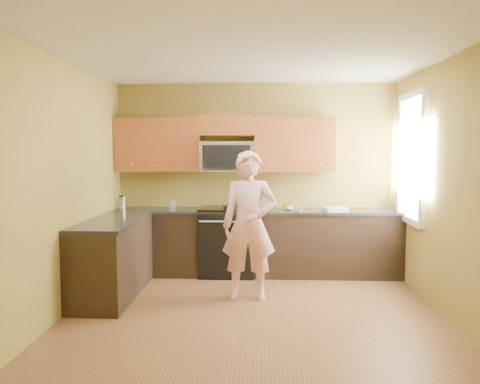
# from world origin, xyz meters

# --- Properties ---
(floor) EXTENTS (4.00, 4.00, 0.00)m
(floor) POSITION_xyz_m (0.00, 0.00, 0.00)
(floor) COLOR brown
(floor) RESTS_ON ground
(ceiling) EXTENTS (4.00, 4.00, 0.00)m
(ceiling) POSITION_xyz_m (0.00, 0.00, 2.70)
(ceiling) COLOR white
(ceiling) RESTS_ON ground
(wall_back) EXTENTS (4.00, 0.00, 4.00)m
(wall_back) POSITION_xyz_m (0.00, 2.00, 1.35)
(wall_back) COLOR olive
(wall_back) RESTS_ON ground
(wall_front) EXTENTS (4.00, 0.00, 4.00)m
(wall_front) POSITION_xyz_m (0.00, -2.00, 1.35)
(wall_front) COLOR olive
(wall_front) RESTS_ON ground
(wall_left) EXTENTS (0.00, 4.00, 4.00)m
(wall_left) POSITION_xyz_m (-2.00, 0.00, 1.35)
(wall_left) COLOR olive
(wall_left) RESTS_ON ground
(wall_right) EXTENTS (0.00, 4.00, 4.00)m
(wall_right) POSITION_xyz_m (2.00, 0.00, 1.35)
(wall_right) COLOR olive
(wall_right) RESTS_ON ground
(cabinet_back_run) EXTENTS (4.00, 0.60, 0.88)m
(cabinet_back_run) POSITION_xyz_m (0.00, 1.70, 0.44)
(cabinet_back_run) COLOR black
(cabinet_back_run) RESTS_ON floor
(cabinet_left_run) EXTENTS (0.60, 1.60, 0.88)m
(cabinet_left_run) POSITION_xyz_m (-1.70, 0.60, 0.44)
(cabinet_left_run) COLOR black
(cabinet_left_run) RESTS_ON floor
(countertop_back) EXTENTS (4.00, 0.62, 0.04)m
(countertop_back) POSITION_xyz_m (0.00, 1.69, 0.90)
(countertop_back) COLOR black
(countertop_back) RESTS_ON cabinet_back_run
(countertop_left) EXTENTS (0.62, 1.60, 0.04)m
(countertop_left) POSITION_xyz_m (-1.69, 0.60, 0.90)
(countertop_left) COLOR black
(countertop_left) RESTS_ON cabinet_left_run
(stove) EXTENTS (0.76, 0.65, 0.95)m
(stove) POSITION_xyz_m (-0.40, 1.68, 0.47)
(stove) COLOR black
(stove) RESTS_ON floor
(microwave) EXTENTS (0.76, 0.40, 0.42)m
(microwave) POSITION_xyz_m (-0.40, 1.80, 1.45)
(microwave) COLOR silver
(microwave) RESTS_ON wall_back
(upper_cab_left) EXTENTS (1.22, 0.33, 0.75)m
(upper_cab_left) POSITION_xyz_m (-1.39, 1.83, 1.45)
(upper_cab_left) COLOR brown
(upper_cab_left) RESTS_ON wall_back
(upper_cab_right) EXTENTS (1.12, 0.33, 0.75)m
(upper_cab_right) POSITION_xyz_m (0.54, 1.83, 1.45)
(upper_cab_right) COLOR brown
(upper_cab_right) RESTS_ON wall_back
(upper_cab_over_mw) EXTENTS (0.76, 0.33, 0.30)m
(upper_cab_over_mw) POSITION_xyz_m (-0.40, 1.83, 2.10)
(upper_cab_over_mw) COLOR brown
(upper_cab_over_mw) RESTS_ON wall_back
(window) EXTENTS (0.06, 1.06, 1.66)m
(window) POSITION_xyz_m (1.98, 1.20, 1.65)
(window) COLOR white
(window) RESTS_ON wall_right
(woman) EXTENTS (0.64, 0.43, 1.74)m
(woman) POSITION_xyz_m (-0.06, 0.58, 0.87)
(woman) COLOR pink
(woman) RESTS_ON floor
(frying_pan) EXTENTS (0.27, 0.46, 0.06)m
(frying_pan) POSITION_xyz_m (-0.31, 1.42, 0.95)
(frying_pan) COLOR black
(frying_pan) RESTS_ON stove
(butter_tub) EXTENTS (0.13, 0.13, 0.08)m
(butter_tub) POSITION_xyz_m (0.44, 1.67, 0.92)
(butter_tub) COLOR #FFE643
(butter_tub) RESTS_ON countertop_back
(toast_slice) EXTENTS (0.14, 0.14, 0.01)m
(toast_slice) POSITION_xyz_m (0.58, 1.56, 0.93)
(toast_slice) COLOR #B27F47
(toast_slice) RESTS_ON countertop_back
(napkin_a) EXTENTS (0.13, 0.14, 0.06)m
(napkin_a) POSITION_xyz_m (-0.27, 1.62, 0.95)
(napkin_a) COLOR silver
(napkin_a) RESTS_ON countertop_back
(napkin_b) EXTENTS (0.13, 0.14, 0.07)m
(napkin_b) POSITION_xyz_m (0.46, 1.63, 0.95)
(napkin_b) COLOR silver
(napkin_b) RESTS_ON countertop_back
(dish_towel) EXTENTS (0.35, 0.30, 0.05)m
(dish_towel) POSITION_xyz_m (1.09, 1.56, 0.95)
(dish_towel) COLOR white
(dish_towel) RESTS_ON countertop_back
(travel_mug) EXTENTS (0.10, 0.10, 0.18)m
(travel_mug) POSITION_xyz_m (-1.90, 1.75, 0.92)
(travel_mug) COLOR silver
(travel_mug) RESTS_ON countertop_back
(glass_a) EXTENTS (0.07, 0.07, 0.12)m
(glass_a) POSITION_xyz_m (-1.19, 1.89, 0.98)
(glass_a) COLOR silver
(glass_a) RESTS_ON countertop_back
(glass_c) EXTENTS (0.08, 0.08, 0.12)m
(glass_c) POSITION_xyz_m (-1.22, 1.88, 0.98)
(glass_c) COLOR silver
(glass_c) RESTS_ON countertop_back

